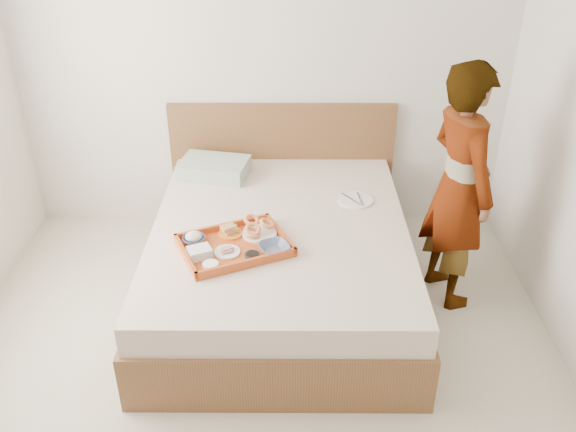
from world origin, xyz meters
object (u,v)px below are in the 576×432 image
at_px(tray, 235,245).
at_px(dinner_plate, 355,200).
at_px(bed, 280,260).
at_px(person, 459,187).

xyz_separation_m(tray, dinner_plate, (0.74, 0.58, -0.02)).
bearing_deg(bed, tray, -133.23).
bearing_deg(dinner_plate, person, -24.75).
relative_size(tray, dinner_plate, 2.57).
distance_m(dinner_plate, person, 0.68).
distance_m(bed, tray, 0.47).
bearing_deg(bed, person, 1.94).
xyz_separation_m(bed, person, (1.07, 0.04, 0.51)).
xyz_separation_m(tray, person, (1.32, 0.31, 0.21)).
distance_m(tray, dinner_plate, 0.94).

